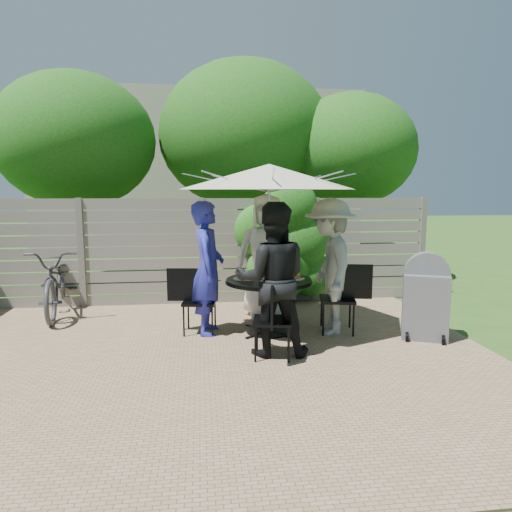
{
  "coord_description": "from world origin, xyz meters",
  "views": [
    {
      "loc": [
        -0.02,
        -4.85,
        1.96
      ],
      "look_at": [
        0.75,
        1.41,
        1.06
      ],
      "focal_mm": 32.0,
      "sensor_mm": 36.0,
      "label": 1
    }
  ],
  "objects": [
    {
      "name": "chair_left",
      "position": [
        -0.06,
        1.31,
        0.28
      ],
      "size": [
        0.69,
        0.5,
        0.92
      ],
      "rotation": [
        0.0,
        0.0,
        6.15
      ],
      "color": "black",
      "rests_on": "ground"
    },
    {
      "name": "glass_front",
      "position": [
        0.98,
        0.94,
        0.84
      ],
      "size": [
        0.07,
        0.07,
        0.14
      ],
      "primitive_type": "cylinder",
      "color": "silver",
      "rests_on": "patio_table"
    },
    {
      "name": "glass_back",
      "position": [
        0.82,
        1.48,
        0.84
      ],
      "size": [
        0.07,
        0.07,
        0.14
      ],
      "primitive_type": "cylinder",
      "color": "silver",
      "rests_on": "patio_table"
    },
    {
      "name": "bicycle",
      "position": [
        -2.27,
        2.6,
        0.54
      ],
      "size": [
        0.98,
        2.12,
        1.08
      ],
      "primitive_type": "imported",
      "rotation": [
        0.0,
        0.0,
        0.13
      ],
      "color": "#333338",
      "rests_on": "ground"
    },
    {
      "name": "plate_front",
      "position": [
        0.86,
        0.85,
        0.79
      ],
      "size": [
        0.26,
        0.26,
        0.06
      ],
      "color": "white",
      "rests_on": "patio_table"
    },
    {
      "name": "umbrella",
      "position": [
        0.9,
        1.21,
        2.15
      ],
      "size": [
        2.62,
        2.62,
        2.31
      ],
      "rotation": [
        0.0,
        0.0,
        -0.1
      ],
      "color": "silver",
      "rests_on": "ground"
    },
    {
      "name": "person_front",
      "position": [
        0.82,
        0.38,
        0.92
      ],
      "size": [
        0.96,
        0.78,
        1.84
      ],
      "primitive_type": "imported",
      "rotation": [
        0.0,
        0.0,
        3.04
      ],
      "color": "black",
      "rests_on": "ground"
    },
    {
      "name": "person_right",
      "position": [
        1.73,
        1.12,
        0.94
      ],
      "size": [
        0.81,
        1.27,
        1.87
      ],
      "primitive_type": "imported",
      "rotation": [
        0.0,
        0.0,
        4.61
      ],
      "color": "#9C9C97",
      "rests_on": "ground"
    },
    {
      "name": "patio_table",
      "position": [
        0.9,
        1.21,
        0.53
      ],
      "size": [
        1.28,
        1.28,
        0.77
      ],
      "rotation": [
        0.0,
        0.0,
        -0.1
      ],
      "color": "black",
      "rests_on": "ground"
    },
    {
      "name": "syrup_jug",
      "position": [
        0.85,
        1.26,
        0.85
      ],
      "size": [
        0.09,
        0.09,
        0.16
      ],
      "primitive_type": "cylinder",
      "color": "#59280C",
      "rests_on": "patio_table"
    },
    {
      "name": "bbq_grill",
      "position": [
        2.92,
        0.72,
        0.53
      ],
      "size": [
        0.7,
        0.63,
        1.17
      ],
      "rotation": [
        0.0,
        0.0,
        -0.41
      ],
      "color": "#58585D",
      "rests_on": "ground"
    },
    {
      "name": "person_left",
      "position": [
        0.07,
        1.29,
        0.91
      ],
      "size": [
        0.5,
        0.71,
        1.83
      ],
      "primitive_type": "imported",
      "rotation": [
        0.0,
        0.0,
        7.75
      ],
      "color": "#24279E",
      "rests_on": "ground"
    },
    {
      "name": "plate_extra",
      "position": [
        1.05,
        0.89,
        0.79
      ],
      "size": [
        0.24,
        0.24,
        0.06
      ],
      "color": "white",
      "rests_on": "patio_table"
    },
    {
      "name": "chair_front",
      "position": [
        0.8,
        0.25,
        0.28
      ],
      "size": [
        0.51,
        0.69,
        0.92
      ],
      "rotation": [
        0.0,
        0.0,
        1.39
      ],
      "color": "black",
      "rests_on": "ground"
    },
    {
      "name": "plate_back",
      "position": [
        0.94,
        1.57,
        0.79
      ],
      "size": [
        0.26,
        0.26,
        0.06
      ],
      "color": "white",
      "rests_on": "patio_table"
    },
    {
      "name": "chair_right",
      "position": [
        1.86,
        1.11,
        0.29
      ],
      "size": [
        0.74,
        0.55,
        0.97
      ],
      "rotation": [
        0.0,
        0.0,
        2.94
      ],
      "color": "black",
      "rests_on": "ground"
    },
    {
      "name": "chair_back",
      "position": [
        1.0,
        2.17,
        0.27
      ],
      "size": [
        0.47,
        0.67,
        0.9
      ],
      "rotation": [
        0.0,
        0.0,
        4.62
      ],
      "color": "black",
      "rests_on": "ground"
    },
    {
      "name": "coffee_cup",
      "position": [
        1.02,
        1.42,
        0.83
      ],
      "size": [
        0.08,
        0.08,
        0.12
      ],
      "primitive_type": "cylinder",
      "color": "#C6B293",
      "rests_on": "patio_table"
    },
    {
      "name": "plate_right",
      "position": [
        1.26,
        1.17,
        0.79
      ],
      "size": [
        0.26,
        0.26,
        0.06
      ],
      "color": "white",
      "rests_on": "patio_table"
    },
    {
      "name": "plate_left",
      "position": [
        0.54,
        1.24,
        0.79
      ],
      "size": [
        0.26,
        0.26,
        0.06
      ],
      "color": "white",
      "rests_on": "patio_table"
    },
    {
      "name": "person_back",
      "position": [
        0.98,
        2.03,
        0.96
      ],
      "size": [
        1.0,
        0.7,
        1.92
      ],
      "primitive_type": "imported",
      "rotation": [
        0.0,
        0.0,
        6.18
      ],
      "color": "silver",
      "rests_on": "ground"
    },
    {
      "name": "glass_left",
      "position": [
        0.63,
        1.13,
        0.84
      ],
      "size": [
        0.07,
        0.07,
        0.14
      ],
      "primitive_type": "cylinder",
      "color": "silver",
      "rests_on": "patio_table"
    },
    {
      "name": "backyard_envelope",
      "position": [
        0.09,
        10.29,
        2.61
      ],
      "size": [
        60.0,
        60.0,
        5.0
      ],
      "color": "#2B5219",
      "rests_on": "ground"
    }
  ]
}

